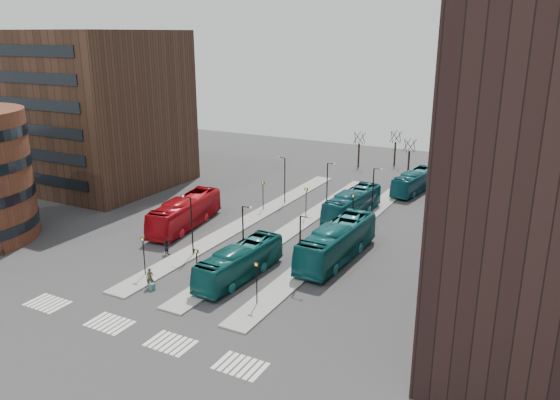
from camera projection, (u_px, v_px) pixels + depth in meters
The scene contains 20 objects.
ground at pixel (78, 352), 38.54m from camera, with size 160.00×160.00×0.00m, color #2E2E31.
island_left at pixel (250, 220), 65.62m from camera, with size 2.50×45.00×0.15m, color gray.
island_mid at pixel (294, 228), 62.91m from camera, with size 2.50×45.00×0.15m, color gray.
island_right at pixel (343, 236), 60.21m from camera, with size 2.50×45.00×0.15m, color gray.
suitcase at pixel (152, 287), 47.79m from camera, with size 0.49×0.39×0.61m, color navy.
red_bus at pixel (185, 212), 62.94m from camera, with size 2.95×12.62×3.52m, color #B70E17.
teal_bus_a at pixel (240, 262), 49.83m from camera, with size 2.60×11.09×3.09m, color #115958.
teal_bus_b at pixel (352, 204), 66.41m from camera, with size 2.76×11.80×3.29m, color #135661.
teal_bus_c at pixel (337, 242), 53.85m from camera, with size 3.09×13.23×3.68m, color #135F63.
teal_bus_d at pixel (414, 182), 76.89m from camera, with size 2.54×10.87×3.03m, color #155D6B.
traveller at pixel (150, 278), 48.07m from camera, with size 0.67×0.44×1.83m, color #444129.
commuter_a at pixel (167, 246), 55.42m from camera, with size 0.81×0.63×1.66m, color black.
commuter_b at pixel (217, 283), 47.38m from camera, with size 0.96×0.40×1.63m, color black.
commuter_c at pixel (227, 258), 52.62m from camera, with size 1.02×0.59×1.59m, color black.
bicycle_far at pixel (1, 250), 55.56m from camera, with size 0.58×1.66×0.87m, color gray.
crosswalk_stripes at pixel (136, 332), 41.12m from camera, with size 22.35×2.40×0.01m.
office_block at pixel (86, 109), 79.27m from camera, with size 25.00×20.12×22.00m.
sign_poles at pixel (260, 226), 56.51m from camera, with size 12.45×22.12×3.65m.
lamp_posts at pixel (291, 204), 59.91m from camera, with size 14.04×20.24×6.12m.
bare_trees at pixel (387, 153), 89.38m from camera, with size 10.97×8.14×5.90m.
Camera 1 is at (28.44, -22.99, 21.62)m, focal length 35.00 mm.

